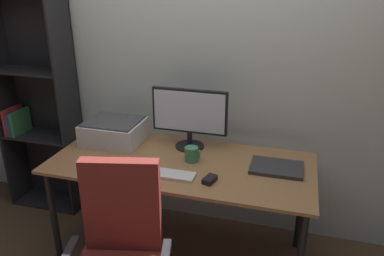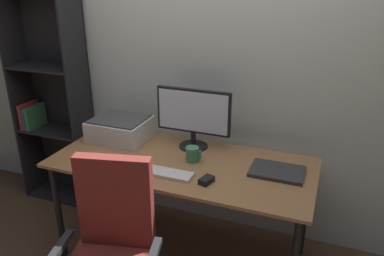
% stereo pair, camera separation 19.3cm
% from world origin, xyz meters
% --- Properties ---
extents(ground_plane, '(12.00, 12.00, 0.00)m').
position_xyz_m(ground_plane, '(0.00, 0.00, 0.00)').
color(ground_plane, '#4C3826').
extents(back_wall, '(6.40, 0.10, 2.60)m').
position_xyz_m(back_wall, '(0.00, 0.54, 1.30)').
color(back_wall, beige).
rests_on(back_wall, ground).
extents(desk, '(1.68, 0.75, 0.74)m').
position_xyz_m(desk, '(0.00, 0.00, 0.66)').
color(desk, olive).
rests_on(desk, ground).
extents(monitor, '(0.52, 0.20, 0.42)m').
position_xyz_m(monitor, '(-0.01, 0.23, 0.98)').
color(monitor, black).
rests_on(monitor, desk).
extents(keyboard, '(0.29, 0.11, 0.02)m').
position_xyz_m(keyboard, '(0.00, -0.20, 0.75)').
color(keyboard, silver).
rests_on(keyboard, desk).
extents(mouse, '(0.08, 0.11, 0.03)m').
position_xyz_m(mouse, '(0.24, -0.20, 0.76)').
color(mouse, black).
rests_on(mouse, desk).
extents(coffee_mug, '(0.10, 0.09, 0.10)m').
position_xyz_m(coffee_mug, '(0.06, 0.03, 0.79)').
color(coffee_mug, '#387F51').
rests_on(coffee_mug, desk).
extents(laptop, '(0.32, 0.23, 0.02)m').
position_xyz_m(laptop, '(0.60, 0.06, 0.75)').
color(laptop, '#2D2D30').
rests_on(laptop, desk).
extents(printer, '(0.40, 0.34, 0.16)m').
position_xyz_m(printer, '(-0.56, 0.17, 0.82)').
color(printer, silver).
rests_on(printer, desk).
extents(paper_sheet, '(0.29, 0.34, 0.00)m').
position_xyz_m(paper_sheet, '(-0.24, -0.23, 0.74)').
color(paper_sheet, white).
rests_on(paper_sheet, desk).
extents(bookshelf, '(0.61, 0.28, 1.80)m').
position_xyz_m(bookshelf, '(-1.32, 0.37, 0.89)').
color(bookshelf, black).
rests_on(bookshelf, ground).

